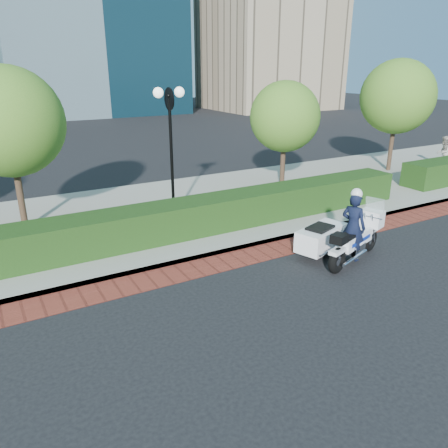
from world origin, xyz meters
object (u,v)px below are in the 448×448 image
lamppost (171,133)px  tree_c (285,117)px  tree_d (398,97)px  pedestrian (443,152)px  tree_b (8,122)px  police_motorcycle (341,235)px

lamppost → tree_c: (5.50, 1.30, 0.09)m
lamppost → tree_d: size_ratio=0.82×
lamppost → pedestrian: 14.79m
tree_b → tree_d: 16.50m
police_motorcycle → pedestrian: 13.14m
pedestrian → lamppost: bearing=-25.4°
tree_b → pedestrian: (19.15, -1.00, -2.49)m
tree_b → tree_c: tree_b is taller
lamppost → tree_c: 5.65m
lamppost → tree_d: 12.09m
tree_d → pedestrian: bearing=-20.7°
tree_d → police_motorcycle: (-9.34, -6.37, -2.90)m
lamppost → police_motorcycle: size_ratio=1.61×
lamppost → tree_c: size_ratio=0.98×
tree_c → police_motorcycle: (-2.84, -6.37, -2.34)m
lamppost → pedestrian: (14.65, 0.30, -2.02)m
tree_c → police_motorcycle: size_ratio=1.65×
tree_b → pedestrian: size_ratio=3.10×
tree_c → pedestrian: size_ratio=2.73×
tree_c → pedestrian: (9.15, -1.00, -2.11)m
tree_b → tree_d: size_ratio=0.95×
police_motorcycle → lamppost: bearing=99.4°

